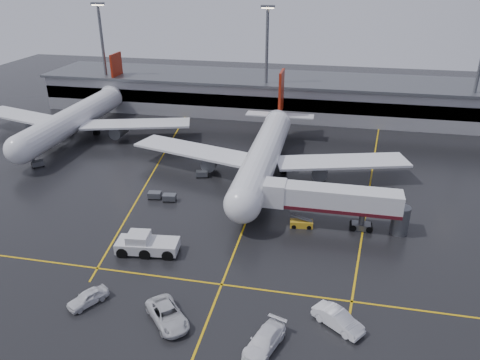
# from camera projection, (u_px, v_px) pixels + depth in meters

# --- Properties ---
(ground) EXTENTS (220.00, 220.00, 0.00)m
(ground) POSITION_uv_depth(u_px,v_px,m) (255.00, 199.00, 73.09)
(ground) COLOR black
(ground) RESTS_ON ground
(apron_line_centre) EXTENTS (0.25, 90.00, 0.02)m
(apron_line_centre) POSITION_uv_depth(u_px,v_px,m) (255.00, 199.00, 73.09)
(apron_line_centre) COLOR gold
(apron_line_centre) RESTS_ON ground
(apron_line_stop) EXTENTS (60.00, 0.25, 0.02)m
(apron_line_stop) POSITION_uv_depth(u_px,v_px,m) (222.00, 284.00, 53.55)
(apron_line_stop) COLOR gold
(apron_line_stop) RESTS_ON ground
(apron_line_left) EXTENTS (9.99, 69.35, 0.02)m
(apron_line_left) POSITION_uv_depth(u_px,v_px,m) (158.00, 164.00, 85.67)
(apron_line_left) COLOR gold
(apron_line_left) RESTS_ON ground
(apron_line_right) EXTENTS (7.57, 69.64, 0.02)m
(apron_line_right) POSITION_uv_depth(u_px,v_px,m) (370.00, 182.00, 78.64)
(apron_line_right) COLOR gold
(apron_line_right) RESTS_ON ground
(terminal) EXTENTS (122.00, 19.00, 8.60)m
(terminal) POSITION_uv_depth(u_px,v_px,m) (290.00, 95.00, 113.85)
(terminal) COLOR gray
(terminal) RESTS_ON ground
(light_mast_left) EXTENTS (3.00, 1.20, 25.45)m
(light_mast_left) POSITION_uv_depth(u_px,v_px,m) (103.00, 51.00, 112.63)
(light_mast_left) COLOR #595B60
(light_mast_left) RESTS_ON ground
(light_mast_mid) EXTENTS (3.00, 1.20, 25.45)m
(light_mast_mid) POSITION_uv_depth(u_px,v_px,m) (267.00, 57.00, 105.23)
(light_mast_mid) COLOR #595B60
(light_mast_mid) RESTS_ON ground
(light_mast_right) EXTENTS (3.00, 1.20, 25.45)m
(light_mast_right) POSITION_uv_depth(u_px,v_px,m) (480.00, 65.00, 96.91)
(light_mast_right) COLOR #595B60
(light_mast_right) RESTS_ON ground
(main_airliner) EXTENTS (48.80, 45.60, 14.10)m
(main_airliner) POSITION_uv_depth(u_px,v_px,m) (265.00, 152.00, 79.93)
(main_airliner) COLOR silver
(main_airliner) RESTS_ON ground
(second_airliner) EXTENTS (48.80, 45.60, 14.10)m
(second_airliner) POSITION_uv_depth(u_px,v_px,m) (78.00, 117.00, 98.36)
(second_airliner) COLOR silver
(second_airliner) RESTS_ON ground
(jet_bridge) EXTENTS (19.90, 3.40, 6.05)m
(jet_bridge) POSITION_uv_depth(u_px,v_px,m) (333.00, 201.00, 63.91)
(jet_bridge) COLOR silver
(jet_bridge) RESTS_ON ground
(pushback_tractor) EXTENTS (8.10, 4.14, 2.79)m
(pushback_tractor) POSITION_uv_depth(u_px,v_px,m) (146.00, 245.00, 59.15)
(pushback_tractor) COLOR silver
(pushback_tractor) RESTS_ON ground
(belt_loader) EXTENTS (3.27, 1.78, 1.99)m
(belt_loader) POSITION_uv_depth(u_px,v_px,m) (301.00, 224.00, 65.17)
(belt_loader) COLOR gold
(belt_loader) RESTS_ON ground
(service_van_a) EXTENTS (6.29, 6.54, 1.73)m
(service_van_a) POSITION_uv_depth(u_px,v_px,m) (167.00, 315.00, 47.65)
(service_van_a) COLOR silver
(service_van_a) RESTS_ON ground
(service_van_b) EXTENTS (4.15, 6.30, 1.70)m
(service_van_b) POSITION_uv_depth(u_px,v_px,m) (265.00, 341.00, 44.40)
(service_van_b) COLOR white
(service_van_b) RESTS_ON ground
(service_van_c) EXTENTS (5.58, 4.77, 1.81)m
(service_van_c) POSITION_uv_depth(u_px,v_px,m) (338.00, 319.00, 47.01)
(service_van_c) COLOR white
(service_van_c) RESTS_ON ground
(service_van_d) EXTENTS (3.92, 4.81, 1.54)m
(service_van_d) POSITION_uv_depth(u_px,v_px,m) (88.00, 298.00, 50.29)
(service_van_d) COLOR silver
(service_van_d) RESTS_ON ground
(baggage_cart_a) EXTENTS (2.17, 1.59, 1.12)m
(baggage_cart_a) POSITION_uv_depth(u_px,v_px,m) (169.00, 197.00, 72.22)
(baggage_cart_a) COLOR #595B60
(baggage_cart_a) RESTS_ON ground
(baggage_cart_b) EXTENTS (2.15, 1.55, 1.12)m
(baggage_cart_b) POSITION_uv_depth(u_px,v_px,m) (155.00, 195.00, 72.98)
(baggage_cart_b) COLOR #595B60
(baggage_cart_b) RESTS_ON ground
(baggage_cart_c) EXTENTS (2.26, 1.76, 1.12)m
(baggage_cart_c) POSITION_uv_depth(u_px,v_px,m) (202.00, 174.00, 80.41)
(baggage_cart_c) COLOR #595B60
(baggage_cart_c) RESTS_ON ground
(baggage_cart_d) EXTENTS (2.23, 1.69, 1.12)m
(baggage_cart_d) POSITION_uv_depth(u_px,v_px,m) (33.00, 148.00, 91.62)
(baggage_cart_d) COLOR #595B60
(baggage_cart_d) RESTS_ON ground
(baggage_cart_e) EXTENTS (2.34, 2.32, 1.12)m
(baggage_cart_e) POSITION_uv_depth(u_px,v_px,m) (38.00, 163.00, 84.51)
(baggage_cart_e) COLOR #595B60
(baggage_cart_e) RESTS_ON ground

